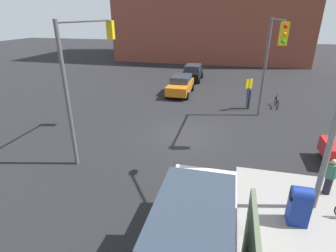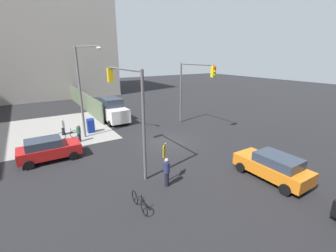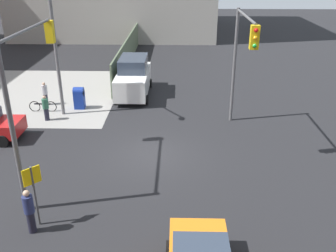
{
  "view_description": "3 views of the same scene",
  "coord_description": "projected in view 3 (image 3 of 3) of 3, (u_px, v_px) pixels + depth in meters",
  "views": [
    {
      "loc": [
        14.12,
        2.35,
        6.64
      ],
      "look_at": [
        1.89,
        -0.61,
        1.28
      ],
      "focal_mm": 28.0,
      "sensor_mm": 36.0,
      "label": 1
    },
    {
      "loc": [
        -15.42,
        9.82,
        7.15
      ],
      "look_at": [
        1.35,
        -0.84,
        0.95
      ],
      "focal_mm": 24.0,
      "sensor_mm": 36.0,
      "label": 2
    },
    {
      "loc": [
        -16.28,
        -1.26,
        8.84
      ],
      "look_at": [
        0.61,
        -0.84,
        1.3
      ],
      "focal_mm": 40.0,
      "sensor_mm": 36.0,
      "label": 3
    }
  ],
  "objects": [
    {
      "name": "mailbox_blue",
      "position": [
        79.0,
        97.0,
        23.96
      ],
      "size": [
        0.56,
        0.64,
        1.43
      ],
      "color": "navy",
      "rests_on": "ground"
    },
    {
      "name": "van_white_delivery",
      "position": [
        133.0,
        77.0,
        26.23
      ],
      "size": [
        5.4,
        2.32,
        2.62
      ],
      "color": "white",
      "rests_on": "ground"
    },
    {
      "name": "pedestrian_walking_north",
      "position": [
        46.0,
        108.0,
        22.15
      ],
      "size": [
        0.36,
        0.36,
        1.56
      ],
      "rotation": [
        0.0,
        0.0,
        5.17
      ],
      "color": "#2D664C",
      "rests_on": "ground"
    },
    {
      "name": "pedestrian_crossing",
      "position": [
        45.0,
        93.0,
        24.54
      ],
      "size": [
        0.36,
        0.36,
        1.55
      ],
      "rotation": [
        0.0,
        0.0,
        0.68
      ],
      "color": "#B2B2B7",
      "rests_on": "ground"
    },
    {
      "name": "traffic_signal_se_corner",
      "position": [
        242.0,
        51.0,
        18.81
      ],
      "size": [
        5.23,
        0.36,
        6.5
      ],
      "color": "#59595B",
      "rests_on": "ground"
    },
    {
      "name": "traffic_signal_nw_corner",
      "position": [
        29.0,
        78.0,
        14.54
      ],
      "size": [
        5.57,
        0.36,
        6.5
      ],
      "color": "#59595B",
      "rests_on": "ground"
    },
    {
      "name": "warning_sign_two_way",
      "position": [
        33.0,
        186.0,
        12.98
      ],
      "size": [
        0.48,
        0.48,
        2.4
      ],
      "color": "#4C4C4C",
      "rests_on": "ground"
    },
    {
      "name": "sidewalk_corner",
      "position": [
        34.0,
        94.0,
        26.91
      ],
      "size": [
        12.0,
        12.0,
        0.01
      ],
      "primitive_type": "cube",
      "color": "gray",
      "rests_on": "ground"
    },
    {
      "name": "ground_plane",
      "position": [
        151.0,
        155.0,
        18.49
      ],
      "size": [
        120.0,
        120.0,
        0.0
      ],
      "primitive_type": "plane",
      "color": "black"
    },
    {
      "name": "street_lamp_corner",
      "position": [
        57.0,
        39.0,
        21.18
      ],
      "size": [
        2.33,
        1.68,
        8.0
      ],
      "color": "slate",
      "rests_on": "ground"
    },
    {
      "name": "bicycle_leaning_on_fence",
      "position": [
        43.0,
        106.0,
        23.63
      ],
      "size": [
        0.05,
        1.75,
        0.97
      ],
      "color": "black",
      "rests_on": "ground"
    },
    {
      "name": "pedestrian_waiting",
      "position": [
        29.0,
        211.0,
        12.92
      ],
      "size": [
        0.36,
        0.36,
        1.72
      ],
      "rotation": [
        0.0,
        0.0,
        3.92
      ],
      "color": "navy",
      "rests_on": "ground"
    },
    {
      "name": "construction_fence",
      "position": [
        131.0,
        47.0,
        35.68
      ],
      "size": [
        22.56,
        0.12,
        2.4
      ],
      "primitive_type": "cube",
      "color": "#56664C",
      "rests_on": "ground"
    }
  ]
}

